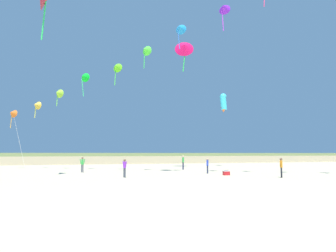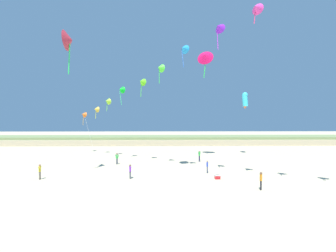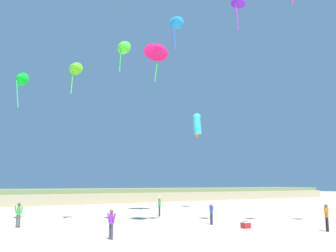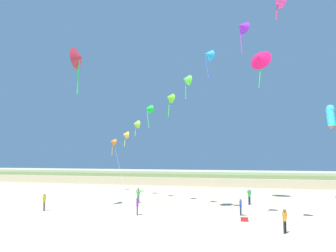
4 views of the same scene
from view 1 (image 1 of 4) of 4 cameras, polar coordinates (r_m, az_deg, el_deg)
The scene contains 11 objects.
ground_plane at distance 18.64m, azimuth 8.44°, elevation -11.35°, with size 240.00×240.00×0.00m, color beige.
dune_ridge at distance 63.32m, azimuth -10.68°, elevation -6.03°, with size 120.00×12.72×2.11m.
person_near_left at distance 30.64m, azimuth 7.53°, elevation -7.31°, with size 0.21×0.53×1.52m.
person_mid_center at distance 26.82m, azimuth 20.76°, elevation -7.17°, with size 0.38×0.52×1.63m.
person_far_left at distance 33.29m, azimuth -16.00°, elevation -6.88°, with size 0.57×0.22×1.62m.
person_far_right at distance 25.52m, azimuth -8.27°, elevation -7.69°, with size 0.33×0.51×1.54m.
person_far_center at distance 37.67m, azimuth 2.89°, elevation -6.75°, with size 0.45×0.53×1.75m.
kite_banner_string at distance 33.73m, azimuth -4.19°, elevation 14.47°, with size 31.91×30.25×20.09m.
large_kite_mid_trail at distance 48.24m, azimuth 10.50°, elevation 4.50°, with size 1.32×1.20×3.05m.
large_kite_high_solo at distance 43.46m, azimuth 3.09°, elevation 14.82°, with size 3.13×2.70×4.95m.
beach_cooler at distance 28.41m, azimuth 11.04°, elevation -8.76°, with size 0.58×0.41×0.46m.
Camera 1 is at (-8.25, -16.60, 1.99)m, focal length 32.00 mm.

